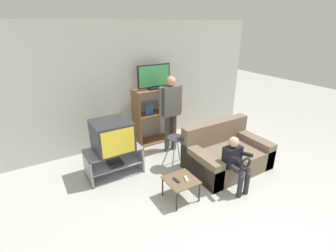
{
  "coord_description": "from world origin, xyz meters",
  "views": [
    {
      "loc": [
        -1.89,
        -1.51,
        2.56
      ],
      "look_at": [
        0.09,
        1.8,
        0.9
      ],
      "focal_mm": 26.0,
      "sensor_mm": 36.0,
      "label": 1
    }
  ],
  "objects_px": {
    "remote_control_white": "(186,179)",
    "folding_stool": "(176,143)",
    "media_shelf": "(154,115)",
    "tv_stand": "(114,161)",
    "television_flat": "(154,77)",
    "couch": "(226,154)",
    "remote_control_black": "(176,180)",
    "snack_table": "(181,182)",
    "person_seated_child": "(236,160)",
    "television_main": "(112,136)",
    "person_standing_adult": "(171,107)"
  },
  "relations": [
    {
      "from": "remote_control_white",
      "to": "folding_stool",
      "type": "bearing_deg",
      "value": 89.25
    },
    {
      "from": "folding_stool",
      "to": "remote_control_white",
      "type": "height_order",
      "value": "folding_stool"
    },
    {
      "from": "media_shelf",
      "to": "folding_stool",
      "type": "bearing_deg",
      "value": -98.94
    },
    {
      "from": "tv_stand",
      "to": "folding_stool",
      "type": "bearing_deg",
      "value": -19.7
    },
    {
      "from": "folding_stool",
      "to": "television_flat",
      "type": "bearing_deg",
      "value": 80.88
    },
    {
      "from": "television_flat",
      "to": "couch",
      "type": "relative_size",
      "value": 0.51
    },
    {
      "from": "tv_stand",
      "to": "remote_control_black",
      "type": "xyz_separation_m",
      "value": [
        0.57,
        -1.18,
        0.12
      ]
    },
    {
      "from": "media_shelf",
      "to": "snack_table",
      "type": "distance_m",
      "value": 2.12
    },
    {
      "from": "person_seated_child",
      "to": "folding_stool",
      "type": "bearing_deg",
      "value": 114.17
    },
    {
      "from": "television_main",
      "to": "remote_control_white",
      "type": "height_order",
      "value": "television_main"
    },
    {
      "from": "media_shelf",
      "to": "person_standing_adult",
      "type": "xyz_separation_m",
      "value": [
        0.08,
        -0.57,
        0.34
      ]
    },
    {
      "from": "snack_table",
      "to": "remote_control_white",
      "type": "bearing_deg",
      "value": -30.37
    },
    {
      "from": "television_flat",
      "to": "person_seated_child",
      "type": "relative_size",
      "value": 0.83
    },
    {
      "from": "person_seated_child",
      "to": "media_shelf",
      "type": "bearing_deg",
      "value": 97.07
    },
    {
      "from": "snack_table",
      "to": "person_standing_adult",
      "type": "bearing_deg",
      "value": 64.22
    },
    {
      "from": "television_flat",
      "to": "remote_control_black",
      "type": "relative_size",
      "value": 5.21
    },
    {
      "from": "person_standing_adult",
      "to": "remote_control_black",
      "type": "bearing_deg",
      "value": -118.45
    },
    {
      "from": "tv_stand",
      "to": "media_shelf",
      "type": "height_order",
      "value": "media_shelf"
    },
    {
      "from": "television_main",
      "to": "couch",
      "type": "xyz_separation_m",
      "value": [
        1.87,
        -0.85,
        -0.5
      ]
    },
    {
      "from": "couch",
      "to": "person_standing_adult",
      "type": "height_order",
      "value": "person_standing_adult"
    },
    {
      "from": "media_shelf",
      "to": "remote_control_black",
      "type": "height_order",
      "value": "media_shelf"
    },
    {
      "from": "tv_stand",
      "to": "remote_control_black",
      "type": "height_order",
      "value": "tv_stand"
    },
    {
      "from": "tv_stand",
      "to": "snack_table",
      "type": "height_order",
      "value": "tv_stand"
    },
    {
      "from": "remote_control_white",
      "to": "person_seated_child",
      "type": "bearing_deg",
      "value": 9.39
    },
    {
      "from": "tv_stand",
      "to": "folding_stool",
      "type": "distance_m",
      "value": 1.17
    },
    {
      "from": "tv_stand",
      "to": "remote_control_white",
      "type": "relative_size",
      "value": 6.68
    },
    {
      "from": "television_flat",
      "to": "person_standing_adult",
      "type": "relative_size",
      "value": 0.47
    },
    {
      "from": "television_flat",
      "to": "remote_control_white",
      "type": "distance_m",
      "value": 2.37
    },
    {
      "from": "tv_stand",
      "to": "folding_stool",
      "type": "height_order",
      "value": "folding_stool"
    },
    {
      "from": "television_main",
      "to": "television_flat",
      "type": "distance_m",
      "value": 1.65
    },
    {
      "from": "folding_stool",
      "to": "person_standing_adult",
      "type": "height_order",
      "value": "person_standing_adult"
    },
    {
      "from": "couch",
      "to": "television_flat",
      "type": "bearing_deg",
      "value": 110.67
    },
    {
      "from": "remote_control_black",
      "to": "snack_table",
      "type": "bearing_deg",
      "value": -14.17
    },
    {
      "from": "television_main",
      "to": "television_flat",
      "type": "relative_size",
      "value": 0.84
    },
    {
      "from": "folding_stool",
      "to": "person_seated_child",
      "type": "xyz_separation_m",
      "value": [
        0.46,
        -1.03,
        0.04
      ]
    },
    {
      "from": "person_standing_adult",
      "to": "snack_table",
      "type": "bearing_deg",
      "value": -115.78
    },
    {
      "from": "remote_control_black",
      "to": "person_standing_adult",
      "type": "relative_size",
      "value": 0.09
    },
    {
      "from": "television_flat",
      "to": "person_standing_adult",
      "type": "distance_m",
      "value": 0.75
    },
    {
      "from": "remote_control_black",
      "to": "television_flat",
      "type": "bearing_deg",
      "value": 64.6
    },
    {
      "from": "television_main",
      "to": "tv_stand",
      "type": "bearing_deg",
      "value": 124.16
    },
    {
      "from": "television_flat",
      "to": "remote_control_black",
      "type": "distance_m",
      "value": 2.37
    },
    {
      "from": "television_flat",
      "to": "folding_stool",
      "type": "relative_size",
      "value": 1.2
    },
    {
      "from": "remote_control_white",
      "to": "couch",
      "type": "distance_m",
      "value": 1.23
    },
    {
      "from": "television_main",
      "to": "person_seated_child",
      "type": "bearing_deg",
      "value": -42.62
    },
    {
      "from": "snack_table",
      "to": "person_seated_child",
      "type": "relative_size",
      "value": 0.51
    },
    {
      "from": "remote_control_white",
      "to": "person_standing_adult",
      "type": "xyz_separation_m",
      "value": [
        0.62,
        1.47,
        0.61
      ]
    },
    {
      "from": "snack_table",
      "to": "remote_control_white",
      "type": "relative_size",
      "value": 3.18
    },
    {
      "from": "tv_stand",
      "to": "remote_control_white",
      "type": "bearing_deg",
      "value": -59.89
    },
    {
      "from": "tv_stand",
      "to": "snack_table",
      "type": "bearing_deg",
      "value": -61.61
    },
    {
      "from": "television_flat",
      "to": "couch",
      "type": "distance_m",
      "value": 2.14
    }
  ]
}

